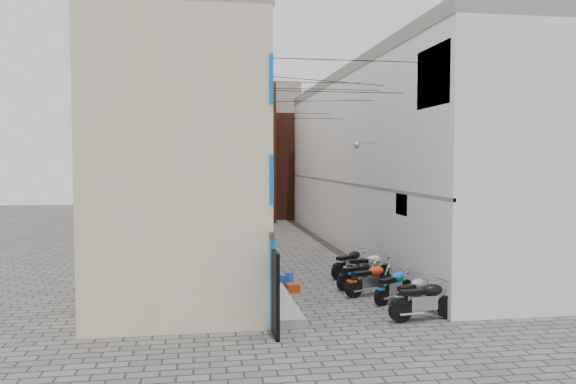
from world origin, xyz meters
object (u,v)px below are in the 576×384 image
motorcycle_b (414,292)px  person_a (271,271)px  motorcycle_c (394,284)px  person_b (267,275)px  water_jug_near (283,282)px  motorcycle_a (425,298)px  red_crate (293,288)px  motorcycle_d (371,278)px  motorcycle_f (369,266)px  motorcycle_e (359,273)px  motorcycle_g (351,262)px  water_jug_far (289,279)px

motorcycle_b → person_a: 4.31m
motorcycle_c → person_a: person_a is taller
person_b → water_jug_near: size_ratio=2.97×
motorcycle_a → motorcycle_b: motorcycle_a is taller
person_b → red_crate: bearing=-35.9°
motorcycle_c → motorcycle_d: size_ratio=0.96×
motorcycle_c → person_b: 4.06m
person_a → motorcycle_f: bearing=-34.0°
motorcycle_c → water_jug_near: bearing=-162.1°
motorcycle_b → motorcycle_c: bearing=156.2°
red_crate → person_a: bearing=-116.2°
motorcycle_f → person_a: person_a is taller
motorcycle_a → motorcycle_e: bearing=-175.9°
motorcycle_g → person_b: size_ratio=1.46×
person_b → motorcycle_a: bearing=-121.3°
water_jug_near → person_b: bearing=-110.6°
motorcycle_g → person_a: 5.53m
water_jug_near → red_crate: water_jug_near is taller
water_jug_near → water_jug_far: water_jug_far is taller
water_jug_far → red_crate: bearing=-90.2°
motorcycle_a → person_b: person_b is taller
motorcycle_c → water_jug_far: 4.02m
motorcycle_c → motorcycle_b: bearing=-24.9°
motorcycle_g → person_a: bearing=-75.4°
motorcycle_g → water_jug_far: size_ratio=4.15×
motorcycle_c → person_b: person_b is taller
person_a → motorcycle_d: bearing=-52.9°
motorcycle_c → motorcycle_e: 2.04m
motorcycle_g → water_jug_near: (-2.88, -1.56, -0.36)m
motorcycle_d → water_jug_far: size_ratio=4.08×
person_b → water_jug_near: person_b is taller
motorcycle_b → water_jug_far: 4.98m
motorcycle_d → person_b: bearing=-98.2°
person_b → water_jug_near: 2.39m
person_a → person_b: 0.50m
motorcycle_b → motorcycle_f: bearing=147.5°
motorcycle_b → person_a: person_a is taller
motorcycle_a → person_a: bearing=-120.6°
motorcycle_g → red_crate: 3.37m
person_a → red_crate: (1.01, 2.06, -1.01)m
person_a → motorcycle_a: bearing=-96.4°
motorcycle_g → red_crate: bearing=-85.5°
motorcycle_a → motorcycle_g: size_ratio=1.05×
motorcycle_a → water_jug_far: (-3.09, 4.86, -0.38)m
motorcycle_c → motorcycle_f: bearing=143.0°
person_b → person_a: bearing=-173.5°
motorcycle_a → water_jug_near: size_ratio=4.54×
motorcycle_b → person_b: bearing=-142.3°
motorcycle_f → water_jug_near: 3.33m
motorcycle_g → person_a: (-3.61, -4.15, 0.56)m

